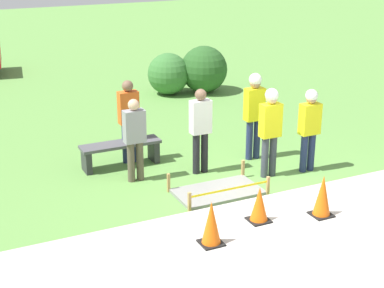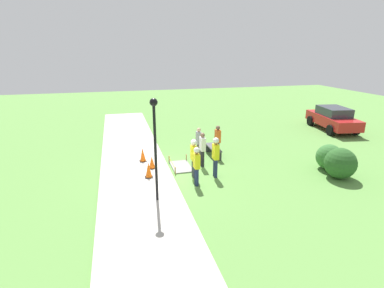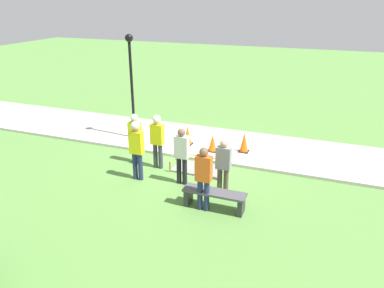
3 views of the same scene
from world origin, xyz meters
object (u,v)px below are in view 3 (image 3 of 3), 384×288
(traffic_cone_sidewalk_edge, at_px, (188,135))
(lamppost_near, at_px, (131,72))
(bystander_in_orange_shirt, at_px, (204,175))
(bystander_in_gray_shirt, at_px, (182,153))
(traffic_cone_near_patch, at_px, (244,142))
(bystander_in_white_shirt, at_px, (223,164))
(worker_supervisor, at_px, (157,137))
(worker_trainee, at_px, (135,135))
(park_bench, at_px, (214,197))
(worker_assistant, at_px, (136,145))
(traffic_cone_far_patch, at_px, (213,143))

(traffic_cone_sidewalk_edge, xyz_separation_m, lamppost_near, (2.14, 0.07, 2.16))
(bystander_in_orange_shirt, bearing_deg, bystander_in_gray_shirt, -47.11)
(bystander_in_gray_shirt, height_order, lamppost_near, lamppost_near)
(traffic_cone_near_patch, bearing_deg, traffic_cone_sidewalk_edge, 1.48)
(bystander_in_orange_shirt, distance_m, bystander_in_gray_shirt, 1.56)
(bystander_in_white_shirt, bearing_deg, worker_supervisor, -20.61)
(worker_trainee, height_order, lamppost_near, lamppost_near)
(worker_supervisor, bearing_deg, bystander_in_gray_shirt, 146.83)
(bystander_in_orange_shirt, distance_m, lamppost_near, 5.80)
(worker_supervisor, bearing_deg, bystander_in_white_shirt, 159.39)
(traffic_cone_sidewalk_edge, bearing_deg, bystander_in_white_shirt, 126.97)
(worker_trainee, relative_size, lamppost_near, 0.44)
(traffic_cone_sidewalk_edge, height_order, bystander_in_gray_shirt, bystander_in_gray_shirt)
(traffic_cone_near_patch, distance_m, traffic_cone_sidewalk_edge, 2.07)
(worker_trainee, bearing_deg, park_bench, 150.80)
(worker_assistant, distance_m, lamppost_near, 3.65)
(traffic_cone_far_patch, height_order, worker_assistant, worker_assistant)
(worker_assistant, bearing_deg, lamppost_near, -59.36)
(traffic_cone_near_patch, relative_size, bystander_in_gray_shirt, 0.41)
(traffic_cone_near_patch, bearing_deg, park_bench, 91.86)
(bystander_in_white_shirt, bearing_deg, traffic_cone_sidewalk_edge, -53.03)
(traffic_cone_near_patch, xyz_separation_m, worker_supervisor, (2.30, 2.04, 0.61))
(bystander_in_orange_shirt, xyz_separation_m, bystander_in_white_shirt, (-0.23, -0.96, -0.07))
(lamppost_near, bearing_deg, bystander_in_gray_shirt, 138.80)
(park_bench, distance_m, bystander_in_orange_shirt, 0.70)
(traffic_cone_far_patch, distance_m, bystander_in_white_shirt, 2.90)
(worker_supervisor, relative_size, lamppost_near, 0.46)
(traffic_cone_far_patch, height_order, park_bench, traffic_cone_far_patch)
(bystander_in_gray_shirt, relative_size, lamppost_near, 0.45)
(worker_supervisor, bearing_deg, lamppost_near, -45.16)
(traffic_cone_near_patch, distance_m, worker_supervisor, 3.14)
(bystander_in_orange_shirt, relative_size, bystander_in_white_shirt, 1.07)
(worker_trainee, bearing_deg, traffic_cone_sidewalk_edge, -119.70)
(worker_supervisor, distance_m, worker_assistant, 0.97)
(worker_supervisor, height_order, worker_trainee, worker_supervisor)
(worker_supervisor, height_order, bystander_in_white_shirt, worker_supervisor)
(worker_supervisor, xyz_separation_m, lamppost_near, (1.91, -1.92, 1.55))
(worker_assistant, xyz_separation_m, bystander_in_gray_shirt, (-1.33, -0.21, -0.14))
(traffic_cone_far_patch, relative_size, bystander_in_orange_shirt, 0.34)
(traffic_cone_near_patch, distance_m, worker_trainee, 3.73)
(traffic_cone_far_patch, distance_m, park_bench, 3.62)
(bystander_in_orange_shirt, distance_m, bystander_in_white_shirt, 1.00)
(park_bench, distance_m, worker_assistant, 2.85)
(worker_supervisor, xyz_separation_m, worker_trainee, (0.84, -0.10, -0.07))
(traffic_cone_sidewalk_edge, relative_size, worker_trainee, 0.42)
(worker_assistant, bearing_deg, worker_trainee, -59.00)
(worker_supervisor, distance_m, bystander_in_gray_shirt, 1.34)
(lamppost_near, bearing_deg, worker_assistant, 120.64)
(park_bench, relative_size, worker_assistant, 0.89)
(bystander_in_white_shirt, bearing_deg, traffic_cone_near_patch, -87.95)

